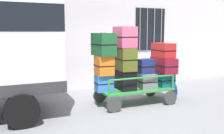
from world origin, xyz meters
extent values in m
plane|color=gray|center=(0.00, 0.00, 0.00)|extent=(40.00, 40.00, 0.00)
cube|color=silver|center=(0.00, 2.49, 2.50)|extent=(12.00, 0.30, 5.00)
cube|color=black|center=(-1.80, 2.32, 2.00)|extent=(1.20, 0.04, 1.50)
cylinder|color=gray|center=(-2.25, 2.28, 2.00)|extent=(0.03, 0.03, 1.50)
cylinder|color=gray|center=(-1.95, 2.28, 2.00)|extent=(0.03, 0.03, 1.50)
cylinder|color=gray|center=(-1.65, 2.28, 2.00)|extent=(0.03, 0.03, 1.50)
cylinder|color=gray|center=(-1.35, 2.28, 2.00)|extent=(0.03, 0.03, 1.50)
cube|color=black|center=(2.20, 2.32, 2.00)|extent=(1.20, 0.04, 1.50)
cylinder|color=gray|center=(1.75, 2.28, 2.00)|extent=(0.03, 0.03, 1.50)
cylinder|color=gray|center=(2.05, 2.28, 2.00)|extent=(0.03, 0.03, 1.50)
cylinder|color=gray|center=(2.35, 2.28, 2.00)|extent=(0.03, 0.03, 1.50)
cylinder|color=gray|center=(2.65, 2.28, 2.00)|extent=(0.03, 0.03, 1.50)
cylinder|color=black|center=(-2.47, -0.48, 0.35)|extent=(0.70, 0.22, 0.70)
cube|color=#2D8438|center=(0.42, 0.16, 0.40)|extent=(1.91, 0.93, 0.05)
cylinder|color=#383838|center=(1.22, -0.32, 0.19)|extent=(0.38, 0.06, 0.38)
cylinder|color=#383838|center=(1.22, 0.65, 0.19)|extent=(0.38, 0.06, 0.38)
cylinder|color=#383838|center=(-0.39, -0.32, 0.19)|extent=(0.38, 0.06, 0.38)
cylinder|color=#383838|center=(-0.39, 0.65, 0.19)|extent=(0.38, 0.06, 0.38)
cylinder|color=#2D8438|center=(1.33, -0.26, 0.60)|extent=(0.04, 0.04, 0.35)
cylinder|color=#2D8438|center=(1.33, 0.59, 0.60)|extent=(0.04, 0.04, 0.35)
cylinder|color=#2D8438|center=(-0.50, -0.26, 0.60)|extent=(0.04, 0.04, 0.35)
cylinder|color=#2D8438|center=(-0.50, 0.59, 0.60)|extent=(0.04, 0.04, 0.35)
cylinder|color=#2D8438|center=(0.42, -0.26, 0.78)|extent=(1.83, 0.04, 0.04)
cylinder|color=#2D8438|center=(0.42, 0.59, 0.78)|extent=(1.83, 0.04, 0.04)
cube|color=#3372C6|center=(-0.46, 0.16, 0.63)|extent=(0.44, 0.37, 0.42)
cube|color=black|center=(-0.46, 0.16, 0.63)|extent=(0.45, 0.38, 0.02)
cube|color=black|center=(-0.46, 0.16, 0.84)|extent=(0.15, 0.04, 0.02)
cube|color=orange|center=(-0.46, 0.15, 1.08)|extent=(0.40, 0.48, 0.47)
cube|color=black|center=(-0.46, 0.15, 1.08)|extent=(0.41, 0.49, 0.02)
cube|color=black|center=(-0.46, 0.15, 1.31)|extent=(0.14, 0.03, 0.02)
cube|color=#194C28|center=(-0.46, 0.19, 1.60)|extent=(0.45, 0.69, 0.55)
cube|color=black|center=(-0.46, 0.19, 1.60)|extent=(0.46, 0.71, 0.02)
cube|color=black|center=(-0.46, 0.19, 1.88)|extent=(0.14, 0.04, 0.02)
cube|color=black|center=(0.12, 0.16, 0.67)|extent=(0.41, 0.64, 0.50)
cube|color=black|center=(0.12, 0.16, 0.67)|extent=(0.42, 0.65, 0.02)
cube|color=black|center=(0.12, 0.16, 0.92)|extent=(0.14, 0.03, 0.02)
cube|color=#4C5119|center=(0.12, 0.18, 1.22)|extent=(0.43, 0.76, 0.58)
cube|color=black|center=(0.12, 0.18, 1.22)|extent=(0.44, 0.77, 0.02)
cube|color=black|center=(0.12, 0.18, 1.50)|extent=(0.14, 0.04, 0.02)
cube|color=#CC4C72|center=(0.12, 0.18, 1.78)|extent=(0.43, 0.61, 0.53)
cube|color=black|center=(0.12, 0.18, 1.78)|extent=(0.44, 0.62, 0.02)
cube|color=black|center=(0.12, 0.18, 2.04)|extent=(0.15, 0.03, 0.02)
cube|color=slate|center=(0.71, 0.19, 0.62)|extent=(0.48, 0.81, 0.38)
cube|color=black|center=(0.71, 0.19, 0.62)|extent=(0.49, 0.82, 0.02)
cube|color=black|center=(0.71, 0.19, 0.80)|extent=(0.15, 0.04, 0.02)
cube|color=navy|center=(0.71, 0.13, 1.00)|extent=(0.41, 0.34, 0.37)
cube|color=black|center=(0.71, 0.13, 1.00)|extent=(0.42, 0.35, 0.02)
cube|color=black|center=(0.71, 0.13, 1.18)|extent=(0.14, 0.03, 0.02)
cube|color=#0F5960|center=(1.29, 0.19, 0.61)|extent=(0.44, 0.67, 0.36)
cube|color=black|center=(1.29, 0.19, 0.61)|extent=(0.45, 0.68, 0.02)
cube|color=black|center=(1.29, 0.19, 0.78)|extent=(0.15, 0.03, 0.02)
cube|color=maroon|center=(1.29, 0.13, 1.00)|extent=(0.45, 0.82, 0.41)
cube|color=black|center=(1.29, 0.13, 1.00)|extent=(0.46, 0.83, 0.02)
cube|color=black|center=(1.29, 0.13, 1.20)|extent=(0.14, 0.04, 0.02)
cube|color=#B21E1E|center=(1.29, 0.16, 1.41)|extent=(0.38, 0.67, 0.39)
cube|color=black|center=(1.29, 0.16, 1.41)|extent=(0.39, 0.68, 0.02)
cube|color=black|center=(1.29, 0.16, 1.60)|extent=(0.13, 0.03, 0.02)
ellipsoid|color=navy|center=(1.73, 0.25, 0.22)|extent=(0.27, 0.19, 0.44)
cube|color=navy|center=(1.73, 0.15, 0.18)|extent=(0.14, 0.06, 0.15)
camera|label=1|loc=(-2.72, -5.63, 1.92)|focal=40.34mm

